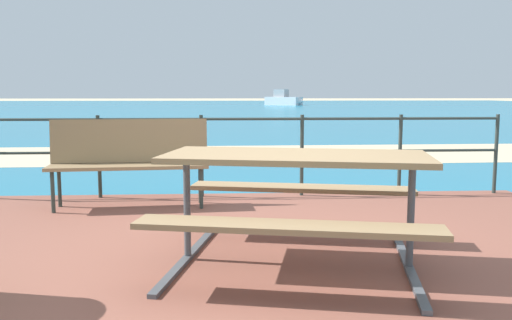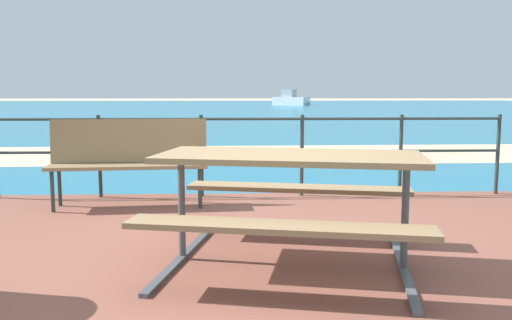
% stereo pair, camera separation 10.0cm
% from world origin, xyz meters
% --- Properties ---
extents(ground_plane, '(240.00, 240.00, 0.00)m').
position_xyz_m(ground_plane, '(0.00, 0.00, 0.00)').
color(ground_plane, beige).
extents(patio_paving, '(6.40, 5.20, 0.06)m').
position_xyz_m(patio_paving, '(0.00, 0.00, 0.03)').
color(patio_paving, brown).
rests_on(patio_paving, ground).
extents(sea_water, '(90.00, 90.00, 0.01)m').
position_xyz_m(sea_water, '(0.00, 40.00, 0.01)').
color(sea_water, teal).
rests_on(sea_water, ground).
extents(beach_strip, '(54.05, 4.37, 0.01)m').
position_xyz_m(beach_strip, '(0.00, 7.23, 0.01)').
color(beach_strip, beige).
rests_on(beach_strip, ground).
extents(picnic_table, '(2.09, 1.89, 0.79)m').
position_xyz_m(picnic_table, '(0.17, -0.12, 0.66)').
color(picnic_table, '#8C704C').
rests_on(picnic_table, patio_paving).
extents(park_bench, '(1.68, 0.55, 0.93)m').
position_xyz_m(park_bench, '(-1.33, 1.95, 0.61)').
color(park_bench, '#8C704C').
rests_on(park_bench, patio_paving).
extents(railing_fence, '(5.94, 0.04, 0.96)m').
position_xyz_m(railing_fence, '(0.00, 2.44, 0.66)').
color(railing_fence, '#2D3833').
rests_on(railing_fence, patio_paving).
extents(boat_near, '(4.03, 3.57, 1.62)m').
position_xyz_m(boat_near, '(5.85, 51.38, 0.57)').
color(boat_near, silver).
rests_on(boat_near, sea_water).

